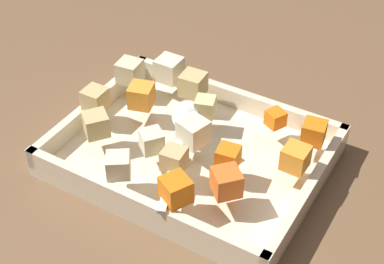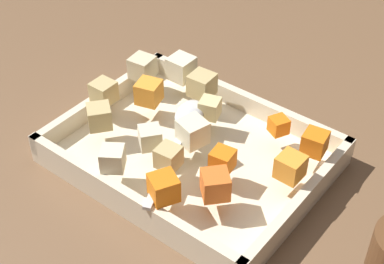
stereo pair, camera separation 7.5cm
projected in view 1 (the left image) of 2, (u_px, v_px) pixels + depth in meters
name	position (u px, v px, depth m)	size (l,w,h in m)	color
ground_plane	(189.00, 164.00, 0.79)	(4.00, 4.00, 0.00)	brown
baking_dish	(192.00, 155.00, 0.78)	(0.34, 0.26, 0.04)	beige
carrot_chunk_near_spoon	(141.00, 96.00, 0.81)	(0.03, 0.03, 0.03)	orange
carrot_chunk_center	(176.00, 190.00, 0.67)	(0.03, 0.03, 0.03)	orange
carrot_chunk_back_center	(296.00, 158.00, 0.71)	(0.03, 0.03, 0.03)	orange
carrot_chunk_far_right	(228.00, 157.00, 0.71)	(0.03, 0.03, 0.03)	orange
carrot_chunk_corner_se	(226.00, 182.00, 0.68)	(0.03, 0.03, 0.03)	orange
carrot_chunk_heap_top	(276.00, 118.00, 0.77)	(0.02, 0.02, 0.02)	orange
carrot_chunk_rim_edge	(314.00, 132.00, 0.75)	(0.03, 0.03, 0.03)	orange
potato_chunk_under_handle	(193.00, 84.00, 0.83)	(0.03, 0.03, 0.03)	tan
potato_chunk_near_right	(95.00, 99.00, 0.80)	(0.03, 0.03, 0.03)	tan
potato_chunk_far_left	(96.00, 124.00, 0.76)	(0.03, 0.03, 0.03)	tan
potato_chunk_mid_left	(118.00, 165.00, 0.70)	(0.03, 0.03, 0.03)	beige
potato_chunk_mid_right	(205.00, 107.00, 0.79)	(0.03, 0.03, 0.03)	#E0CC89
potato_chunk_front_center	(192.00, 134.00, 0.74)	(0.03, 0.03, 0.03)	beige
potato_chunk_corner_nw	(130.00, 71.00, 0.85)	(0.03, 0.03, 0.03)	beige
potato_chunk_corner_sw	(174.00, 159.00, 0.71)	(0.03, 0.03, 0.03)	tan
potato_chunk_corner_ne	(169.00, 69.00, 0.85)	(0.03, 0.03, 0.03)	beige
parsnip_chunk_near_left	(152.00, 141.00, 0.74)	(0.03, 0.03, 0.03)	beige
serving_spoon	(184.00, 121.00, 0.77)	(0.10, 0.20, 0.02)	silver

